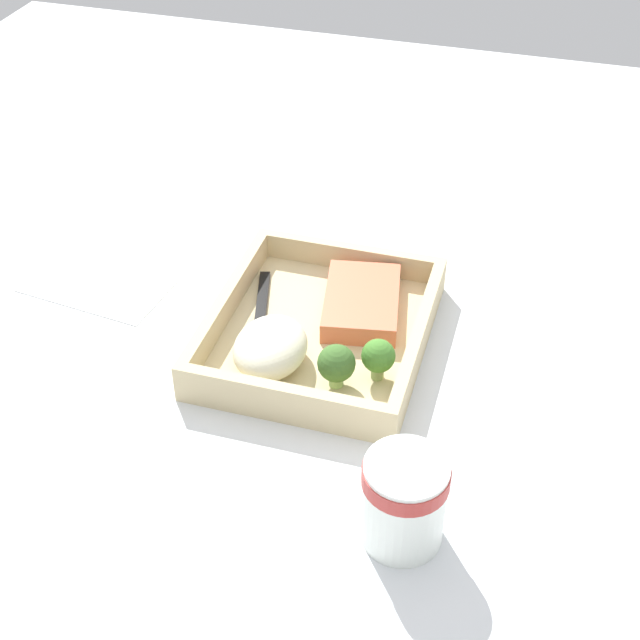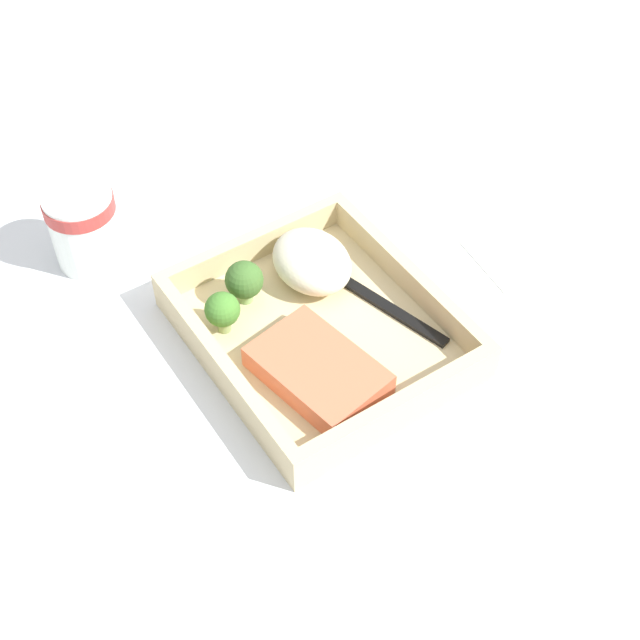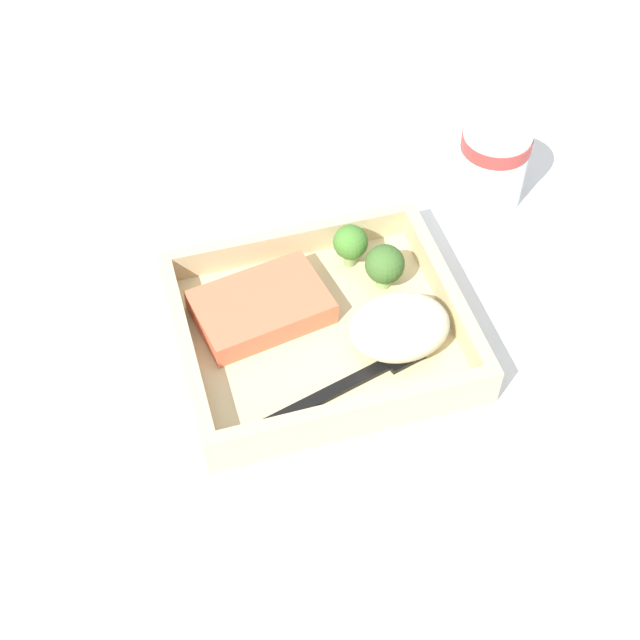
% 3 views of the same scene
% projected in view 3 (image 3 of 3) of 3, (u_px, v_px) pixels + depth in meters
% --- Properties ---
extents(ground_plane, '(1.60, 1.60, 0.02)m').
position_uv_depth(ground_plane, '(320.00, 347.00, 0.79)').
color(ground_plane, silver).
extents(takeout_tray, '(0.24, 0.21, 0.01)m').
position_uv_depth(takeout_tray, '(320.00, 335.00, 0.78)').
color(takeout_tray, '#CBB789').
rests_on(takeout_tray, ground_plane).
extents(tray_rim, '(0.24, 0.21, 0.03)m').
position_uv_depth(tray_rim, '(320.00, 321.00, 0.76)').
color(tray_rim, '#CBB789').
rests_on(tray_rim, takeout_tray).
extents(salmon_fillet, '(0.13, 0.09, 0.02)m').
position_uv_depth(salmon_fillet, '(261.00, 307.00, 0.78)').
color(salmon_fillet, '#DC6947').
rests_on(salmon_fillet, takeout_tray).
extents(mashed_potatoes, '(0.09, 0.07, 0.04)m').
position_uv_depth(mashed_potatoes, '(400.00, 327.00, 0.75)').
color(mashed_potatoes, beige).
rests_on(mashed_potatoes, takeout_tray).
extents(broccoli_floret_1, '(0.04, 0.04, 0.04)m').
position_uv_depth(broccoli_floret_1, '(385.00, 265.00, 0.79)').
color(broccoli_floret_1, '#81AB5F').
rests_on(broccoli_floret_1, takeout_tray).
extents(broccoli_floret_2, '(0.03, 0.03, 0.04)m').
position_uv_depth(broccoli_floret_2, '(351.00, 243.00, 0.81)').
color(broccoli_floret_2, '#7E9659').
rests_on(broccoli_floret_2, takeout_tray).
extents(fork, '(0.16, 0.06, 0.00)m').
position_uv_depth(fork, '(352.00, 382.00, 0.74)').
color(fork, black).
rests_on(fork, takeout_tray).
extents(paper_cup, '(0.07, 0.07, 0.08)m').
position_uv_depth(paper_cup, '(493.00, 162.00, 0.87)').
color(paper_cup, white).
rests_on(paper_cup, ground_plane).
extents(receipt_slip, '(0.10, 0.16, 0.00)m').
position_uv_depth(receipt_slip, '(400.00, 626.00, 0.62)').
color(receipt_slip, white).
rests_on(receipt_slip, ground_plane).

